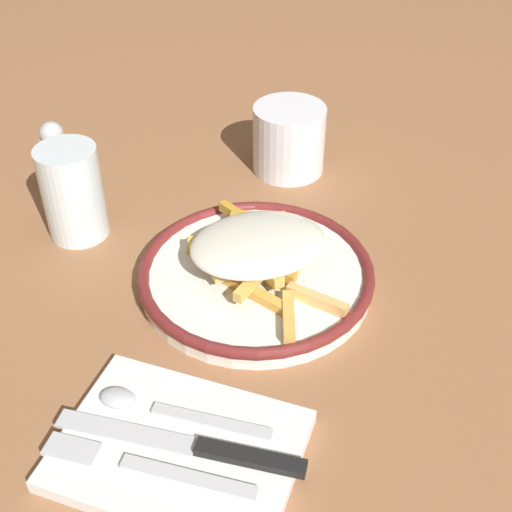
{
  "coord_description": "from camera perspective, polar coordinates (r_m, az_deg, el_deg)",
  "views": [
    {
      "loc": [
        -0.5,
        -0.2,
        0.48
      ],
      "look_at": [
        0.0,
        0.0,
        0.04
      ],
      "focal_mm": 47.57,
      "sensor_mm": 36.0,
      "label": 1
    }
  ],
  "objects": [
    {
      "name": "water_glass",
      "position": [
        0.79,
        -15.16,
        5.17
      ],
      "size": [
        0.07,
        0.07,
        0.11
      ],
      "primitive_type": "cylinder",
      "color": "silver",
      "rests_on": "ground_plane"
    },
    {
      "name": "spoon",
      "position": [
        0.59,
        -8.55,
        -12.45
      ],
      "size": [
        0.03,
        0.15,
        0.01
      ],
      "color": "silver",
      "rests_on": "napkin"
    },
    {
      "name": "fries_heap",
      "position": [
        0.7,
        0.48,
        0.6
      ],
      "size": [
        0.18,
        0.19,
        0.04
      ],
      "color": "#EEC64F",
      "rests_on": "plate"
    },
    {
      "name": "plate",
      "position": [
        0.71,
        0.0,
        -1.58
      ],
      "size": [
        0.25,
        0.25,
        0.02
      ],
      "color": "white",
      "rests_on": "ground_plane"
    },
    {
      "name": "salt_shaker",
      "position": [
        0.89,
        -16.49,
        8.27
      ],
      "size": [
        0.03,
        0.03,
        0.09
      ],
      "color": "silver",
      "rests_on": "ground_plane"
    },
    {
      "name": "coffee_mug",
      "position": [
        0.89,
        2.81,
        9.83
      ],
      "size": [
        0.12,
        0.09,
        0.09
      ],
      "color": "white",
      "rests_on": "ground_plane"
    },
    {
      "name": "ground_plane",
      "position": [
        0.72,
        0.0,
        -2.36
      ],
      "size": [
        2.6,
        2.6,
        0.0
      ],
      "primitive_type": "plane",
      "color": "#94623F"
    },
    {
      "name": "fork",
      "position": [
        0.56,
        -9.14,
        -17.17
      ],
      "size": [
        0.04,
        0.18,
        0.0
      ],
      "color": "silver",
      "rests_on": "napkin"
    },
    {
      "name": "napkin",
      "position": [
        0.58,
        -6.49,
        -15.89
      ],
      "size": [
        0.15,
        0.2,
        0.01
      ],
      "primitive_type": "cube",
      "rotation": [
        0.0,
        0.0,
        0.04
      ],
      "color": "white",
      "rests_on": "ground_plane"
    },
    {
      "name": "knife",
      "position": [
        0.56,
        -4.69,
        -15.76
      ],
      "size": [
        0.04,
        0.21,
        0.01
      ],
      "color": "black",
      "rests_on": "napkin"
    }
  ]
}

